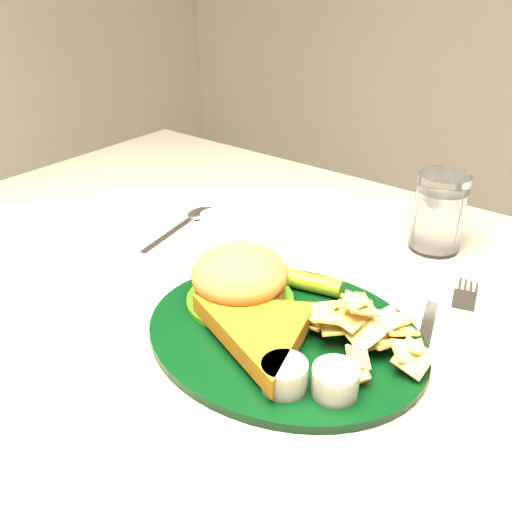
{
  "coord_description": "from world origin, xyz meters",
  "views": [
    {
      "loc": [
        0.3,
        -0.44,
        1.11
      ],
      "look_at": [
        -0.04,
        0.0,
        0.8
      ],
      "focal_mm": 40.0,
      "sensor_mm": 36.0,
      "label": 1
    }
  ],
  "objects": [
    {
      "name": "fork_napkin",
      "position": [
        0.15,
        0.04,
        0.76
      ],
      "size": [
        0.18,
        0.21,
        0.01
      ],
      "primitive_type": null,
      "rotation": [
        0.0,
        0.0,
        0.28
      ],
      "color": "silver",
      "rests_on": "table"
    },
    {
      "name": "ramekin",
      "position": [
        -0.18,
        0.09,
        0.76
      ],
      "size": [
        0.04,
        0.04,
        0.03
      ],
      "primitive_type": "cylinder",
      "rotation": [
        0.0,
        0.0,
        0.1
      ],
      "color": "white",
      "rests_on": "table"
    },
    {
      "name": "dinner_plate",
      "position": [
        0.04,
        -0.05,
        0.78
      ],
      "size": [
        0.31,
        0.26,
        0.07
      ],
      "primitive_type": null,
      "rotation": [
        0.0,
        0.0,
        0.06
      ],
      "color": "black",
      "rests_on": "table"
    },
    {
      "name": "water_glass",
      "position": [
        0.08,
        0.23,
        0.8
      ],
      "size": [
        0.08,
        0.08,
        0.1
      ],
      "primitive_type": "cylinder",
      "rotation": [
        0.0,
        0.0,
        0.28
      ],
      "color": "white",
      "rests_on": "table"
    },
    {
      "name": "spoon",
      "position": [
        -0.22,
        0.04,
        0.76
      ],
      "size": [
        0.07,
        0.17,
        0.01
      ],
      "primitive_type": null,
      "rotation": [
        0.0,
        0.0,
        0.19
      ],
      "color": "white",
      "rests_on": "table"
    }
  ]
}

